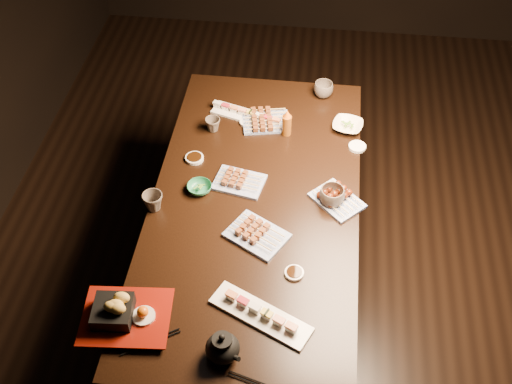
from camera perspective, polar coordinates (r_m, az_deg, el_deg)
ground at (r=3.46m, az=8.01°, el=-8.30°), size 5.00×5.00×0.00m
dining_table at (r=3.06m, az=-0.11°, el=-5.81°), size 1.34×1.97×0.75m
sushi_platter_near at (r=2.40m, az=0.42°, el=-10.66°), size 0.41×0.27×0.05m
sushi_platter_far at (r=3.19m, az=-0.85°, el=7.00°), size 0.37×0.20×0.04m
yakitori_plate_center at (r=2.84m, az=-1.51°, el=1.16°), size 0.24×0.20×0.06m
yakitori_plate_right at (r=2.63m, az=0.08°, el=-3.56°), size 0.29×0.27×0.06m
yakitori_plate_left at (r=3.15m, az=0.90°, el=6.52°), size 0.26×0.21×0.06m
tsukune_plate at (r=2.79m, az=7.25°, el=-0.47°), size 0.26×0.26×0.05m
edamame_bowl_green at (r=2.83m, az=-5.04°, el=0.37°), size 0.13×0.13×0.03m
edamame_bowl_cream at (r=3.16m, az=8.14°, el=5.83°), size 0.17×0.17×0.04m
tempura_tray at (r=2.41m, az=-11.59°, el=-10.32°), size 0.35×0.29×0.12m
teacup_near_left at (r=2.76m, az=-9.14°, el=-0.86°), size 0.11×0.11×0.08m
teacup_mid_right at (r=2.77m, az=6.77°, el=-0.39°), size 0.11×0.11×0.09m
teacup_far_left at (r=3.11m, az=-3.86°, el=5.99°), size 0.10×0.10×0.07m
teacup_far_right at (r=3.33m, az=6.01°, el=9.04°), size 0.11×0.11×0.08m
teapot at (r=2.29m, az=-3.00°, el=-13.49°), size 0.20×0.20×0.12m
condiment_bottle at (r=3.07m, az=2.76°, el=6.21°), size 0.05×0.05×0.14m
sauce_dish_west at (r=2.98m, az=-5.49°, el=3.00°), size 0.10×0.10×0.02m
sauce_dish_east at (r=3.07m, az=8.99°, el=4.00°), size 0.11×0.11×0.01m
sauce_dish_se at (r=2.53m, az=3.42°, el=-7.20°), size 0.11×0.11×0.01m
sauce_dish_nw at (r=3.16m, az=-0.77°, el=6.23°), size 0.09×0.09×0.01m
chopsticks_near at (r=2.39m, az=-9.35°, el=-13.00°), size 0.20×0.14×0.01m
chopsticks_se at (r=2.28m, az=0.16°, el=-16.64°), size 0.21×0.07×0.01m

